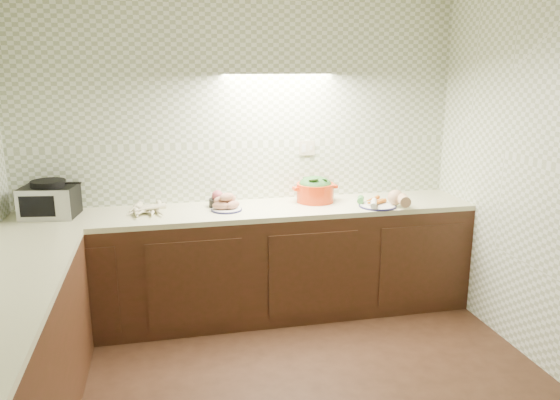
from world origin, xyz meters
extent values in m
cube|color=#9AA684|center=(0.00, 1.78, 1.30)|extent=(3.60, 0.05, 2.60)
cube|color=#C1B79A|center=(0.55, 1.79, 1.32)|extent=(0.13, 0.01, 0.12)
cube|color=black|center=(0.00, 1.50, 0.43)|extent=(3.60, 0.60, 0.86)
cube|color=beige|center=(0.00, 1.50, 0.88)|extent=(3.60, 0.60, 0.04)
cube|color=black|center=(-1.47, 1.60, 1.01)|extent=(0.42, 0.34, 0.23)
cube|color=#9B9CA0|center=(-1.50, 1.45, 1.01)|extent=(0.38, 0.07, 0.23)
cube|color=black|center=(-1.50, 1.45, 1.01)|extent=(0.25, 0.04, 0.15)
cylinder|color=black|center=(-1.47, 1.60, 1.15)|extent=(0.28, 0.28, 0.04)
cone|color=beige|center=(-0.74, 1.55, 0.92)|extent=(0.10, 0.21, 0.05)
cone|color=beige|center=(-0.84, 1.53, 0.92)|extent=(0.12, 0.18, 0.05)
cone|color=beige|center=(-0.74, 1.47, 0.92)|extent=(0.05, 0.19, 0.04)
cone|color=beige|center=(-0.74, 1.54, 0.92)|extent=(0.05, 0.19, 0.04)
cone|color=beige|center=(-0.82, 1.60, 0.93)|extent=(0.12, 0.21, 0.05)
cone|color=beige|center=(-0.72, 1.55, 0.92)|extent=(0.21, 0.13, 0.05)
cone|color=beige|center=(-0.85, 1.60, 0.92)|extent=(0.07, 0.21, 0.04)
cone|color=beige|center=(-0.75, 1.63, 0.93)|extent=(0.15, 0.18, 0.05)
cone|color=beige|center=(-0.68, 1.62, 0.95)|extent=(0.06, 0.23, 0.04)
cone|color=beige|center=(-0.91, 1.58, 0.95)|extent=(0.05, 0.20, 0.04)
cone|color=beige|center=(-0.93, 1.45, 0.94)|extent=(0.20, 0.18, 0.04)
cone|color=beige|center=(-0.69, 1.63, 0.94)|extent=(0.18, 0.13, 0.04)
cylinder|color=#171540|center=(-0.17, 1.48, 0.91)|extent=(0.24, 0.24, 0.01)
cylinder|color=silver|center=(-0.17, 1.48, 0.91)|extent=(0.23, 0.23, 0.02)
ellipsoid|color=#AB745A|center=(-0.22, 1.46, 0.95)|extent=(0.14, 0.09, 0.06)
ellipsoid|color=#AB745A|center=(-0.13, 1.46, 0.95)|extent=(0.14, 0.09, 0.06)
ellipsoid|color=#AB745A|center=(-0.18, 1.52, 0.95)|extent=(0.14, 0.09, 0.06)
ellipsoid|color=#AB745A|center=(-0.21, 1.50, 0.98)|extent=(0.14, 0.09, 0.06)
ellipsoid|color=#AB745A|center=(-0.14, 1.52, 0.98)|extent=(0.14, 0.09, 0.06)
ellipsoid|color=#AB745A|center=(-0.17, 1.47, 1.01)|extent=(0.14, 0.09, 0.06)
cylinder|color=black|center=(-0.21, 1.62, 0.93)|extent=(0.17, 0.17, 0.06)
sphere|color=maroon|center=(-0.23, 1.62, 0.99)|extent=(0.09, 0.09, 0.09)
sphere|color=silver|center=(-0.18, 1.63, 0.97)|extent=(0.05, 0.05, 0.05)
cylinder|color=red|center=(0.57, 1.60, 0.98)|extent=(0.32, 0.32, 0.15)
cube|color=red|center=(0.41, 1.60, 1.02)|extent=(0.04, 0.07, 0.02)
cube|color=red|center=(0.74, 1.61, 1.02)|extent=(0.04, 0.07, 0.02)
ellipsoid|color=#2C6227|center=(0.57, 1.60, 1.04)|extent=(0.27, 0.27, 0.15)
cylinder|color=#171540|center=(1.02, 1.34, 0.91)|extent=(0.30, 0.30, 0.01)
cylinder|color=silver|center=(1.02, 1.34, 0.91)|extent=(0.28, 0.28, 0.02)
cone|color=#C06C16|center=(0.99, 1.40, 0.93)|extent=(0.17, 0.06, 0.03)
cone|color=#C06C16|center=(0.99, 1.39, 0.93)|extent=(0.17, 0.08, 0.03)
cone|color=#C06C16|center=(1.02, 1.35, 0.93)|extent=(0.17, 0.11, 0.03)
cone|color=#C06C16|center=(1.00, 1.38, 0.95)|extent=(0.17, 0.06, 0.03)
cylinder|color=silver|center=(0.97, 1.30, 0.94)|extent=(0.12, 0.19, 0.05)
cylinder|color=#32722F|center=(0.91, 1.44, 0.94)|extent=(0.09, 0.13, 0.05)
camera|label=1|loc=(-0.64, -2.60, 2.00)|focal=35.00mm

